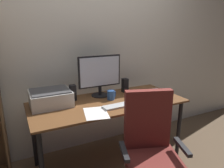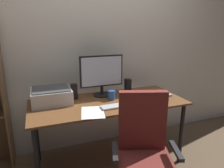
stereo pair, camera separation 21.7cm
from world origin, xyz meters
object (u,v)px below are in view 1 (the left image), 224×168
Objects in this scene: coffee_mug at (111,95)px; office_chair at (151,158)px; laptop at (152,93)px; keyboard at (117,106)px; printer at (51,98)px; speaker_right at (125,85)px; speaker_left at (73,93)px; monitor at (100,73)px; mouse at (133,101)px; desk at (108,108)px.

coffee_mug is 0.10× the size of office_chair.
coffee_mug is at bearing 176.53° from laptop.
printer reaches higher than keyboard.
keyboard is 0.60m from laptop.
speaker_right is 0.90m from printer.
speaker_right reaches higher than keyboard.
speaker_right is (0.65, 0.00, 0.00)m from speaker_left.
monitor is 0.50m from mouse.
laptop is at bearing 72.00° from office_chair.
printer is 1.12m from office_chair.
keyboard is at bearing -30.21° from printer.
printer is (-0.57, -0.06, -0.18)m from monitor.
monitor is 2.94× the size of speaker_right.
desk is 0.42m from speaker_left.
laptop reaches higher than keyboard.
printer is (-0.25, -0.05, -0.00)m from speaker_left.
keyboard is 0.23m from coffee_mug.
speaker_left is at bearing -178.61° from monitor.
speaker_right is 0.17× the size of office_chair.
office_chair is (0.05, -0.51, -0.29)m from keyboard.
office_chair is at bearing -53.36° from printer.
speaker_right reaches higher than mouse.
monitor is 5.21× the size of mouse.
keyboard is at bearing -88.44° from monitor.
office_chair is at bearing -86.05° from monitor.
desk is at bearing -147.42° from speaker_right.
printer is at bearing 169.33° from coffee_mug.
coffee_mug is at bearing -10.67° from printer.
keyboard is at bearing -100.59° from coffee_mug.
keyboard is (0.01, -0.40, -0.25)m from monitor.
speaker_right reaches higher than desk.
printer is at bearing -176.81° from speaker_right.
office_chair is (-0.52, -0.70, -0.29)m from laptop.
speaker_right is at bearing -1.39° from monitor.
monitor is 0.37m from speaker_right.
coffee_mug is 0.64m from printer.
mouse is at bearing -21.77° from printer.
monitor is 0.60m from printer.
speaker_left reaches higher than laptop.
keyboard is 0.68m from printer.
coffee_mug is 0.32× the size of laptop.
office_chair is (0.39, -0.90, -0.37)m from speaker_left.
desk is 3.28× the size of monitor.
laptop is (0.58, 0.01, 0.09)m from desk.
monitor is 4.83× the size of coffee_mug.
monitor reaches higher than printer.
speaker_right is at bearing 3.19° from printer.
speaker_left is 1.00× the size of speaker_right.
desk is 9.64× the size of speaker_left.
printer is (-1.15, 0.15, 0.07)m from laptop.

